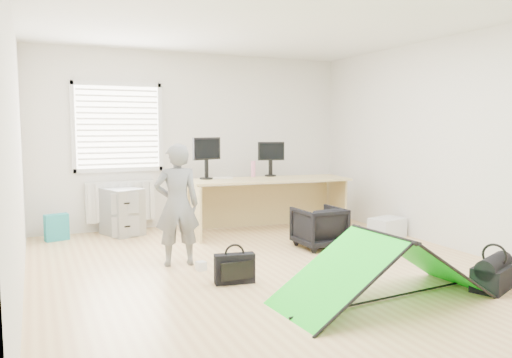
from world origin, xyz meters
name	(u,v)px	position (x,y,z in m)	size (l,w,h in m)	color
ground	(271,267)	(0.00, 0.00, 0.00)	(5.50, 5.50, 0.00)	tan
back_wall	(196,140)	(0.00, 2.75, 1.35)	(5.00, 0.02, 2.70)	silver
window	(118,127)	(-1.20, 2.71, 1.55)	(1.20, 0.06, 1.20)	silver
radiator	(121,201)	(-1.20, 2.67, 0.45)	(1.00, 0.12, 0.60)	silver
desk	(270,205)	(0.82, 1.73, 0.40)	(2.33, 0.74, 0.79)	tan
filing_cabinet	(122,212)	(-1.22, 2.41, 0.34)	(0.43, 0.58, 0.67)	gray
monitor_left	(206,164)	(-0.06, 2.05, 1.02)	(0.47, 0.10, 0.45)	black
monitor_right	(270,164)	(0.99, 2.06, 0.99)	(0.41, 0.09, 0.39)	black
keyboard	(218,178)	(0.12, 2.03, 0.80)	(0.43, 0.15, 0.02)	beige
thermos	(253,169)	(0.70, 2.07, 0.91)	(0.07, 0.07, 0.24)	#CD7292
office_chair	(319,227)	(0.97, 0.57, 0.27)	(0.57, 0.58, 0.53)	black
person	(177,205)	(-0.92, 0.51, 0.69)	(0.50, 0.33, 1.37)	slate
kite	(383,267)	(0.45, -1.37, 0.31)	(1.97, 0.86, 0.61)	#15DF1C
storage_crate	(387,227)	(2.19, 0.73, 0.13)	(0.47, 0.33, 0.27)	silver
tote_bag	(57,227)	(-2.11, 2.39, 0.18)	(0.31, 0.13, 0.37)	teal
laptop_bag	(235,269)	(-0.58, -0.37, 0.15)	(0.40, 0.12, 0.30)	black
white_box	(201,266)	(-0.74, 0.20, 0.05)	(0.10, 0.10, 0.10)	silver
duffel_bag	(493,277)	(1.64, -1.54, 0.12)	(0.53, 0.27, 0.23)	black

